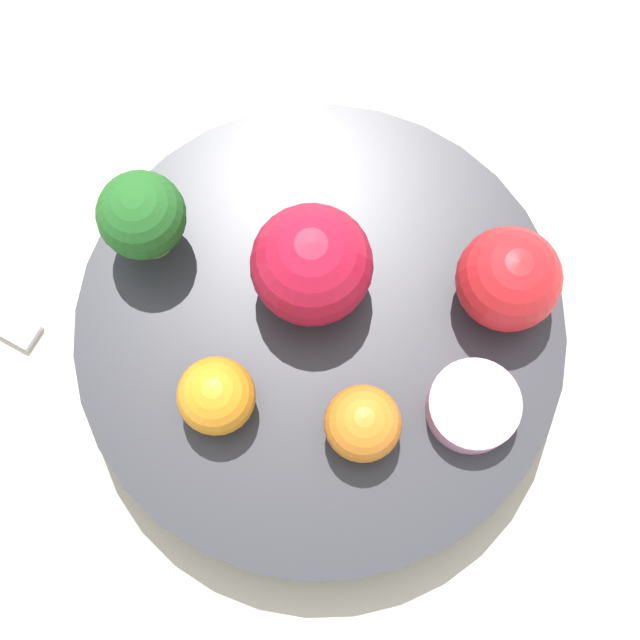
% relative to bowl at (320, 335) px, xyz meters
% --- Properties ---
extents(ground_plane, '(6.00, 6.00, 0.00)m').
position_rel_bowl_xyz_m(ground_plane, '(0.00, 0.00, -0.04)').
color(ground_plane, gray).
extents(table_surface, '(1.20, 1.20, 0.02)m').
position_rel_bowl_xyz_m(table_surface, '(0.00, 0.00, -0.03)').
color(table_surface, beige).
rests_on(table_surface, ground_plane).
extents(bowl, '(0.26, 0.26, 0.04)m').
position_rel_bowl_xyz_m(bowl, '(0.00, 0.00, 0.00)').
color(bowl, '#2D2D33').
rests_on(bowl, table_surface).
extents(broccoli, '(0.05, 0.05, 0.06)m').
position_rel_bowl_xyz_m(broccoli, '(0.09, -0.04, 0.05)').
color(broccoli, '#8CB76B').
rests_on(broccoli, bowl).
extents(apple_red, '(0.05, 0.05, 0.05)m').
position_rel_bowl_xyz_m(apple_red, '(-0.09, -0.02, 0.05)').
color(apple_red, red).
rests_on(apple_red, bowl).
extents(apple_green, '(0.06, 0.06, 0.06)m').
position_rel_bowl_xyz_m(apple_green, '(0.01, -0.02, 0.05)').
color(apple_green, '#B7142D').
rests_on(apple_green, bowl).
extents(orange_front, '(0.04, 0.04, 0.04)m').
position_rel_bowl_xyz_m(orange_front, '(0.05, 0.04, 0.04)').
color(orange_front, orange).
rests_on(orange_front, bowl).
extents(orange_back, '(0.04, 0.04, 0.04)m').
position_rel_bowl_xyz_m(orange_back, '(-0.02, 0.05, 0.04)').
color(orange_back, orange).
rests_on(orange_back, bowl).
extents(small_cup, '(0.05, 0.05, 0.02)m').
position_rel_bowl_xyz_m(small_cup, '(-0.08, 0.04, 0.03)').
color(small_cup, '#EA9EC6').
rests_on(small_cup, bowl).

